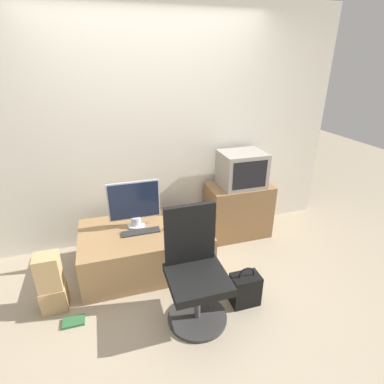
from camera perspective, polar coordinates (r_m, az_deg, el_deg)
name	(u,v)px	position (r m, az deg, el deg)	size (l,w,h in m)	color
ground_plane	(187,308)	(2.84, -0.97, -21.24)	(12.00, 12.00, 0.00)	tan
wall_back	(152,130)	(3.37, -7.59, 11.55)	(4.40, 0.05, 2.60)	silver
desk	(145,248)	(3.19, -8.89, -10.51)	(1.27, 0.81, 0.45)	#937047
side_stand	(238,210)	(3.71, 8.70, -3.35)	(0.75, 0.46, 0.65)	olive
main_monitor	(134,204)	(3.03, -10.91, -2.32)	(0.52, 0.18, 0.49)	silver
keyboard	(141,232)	(3.03, -9.71, -7.50)	(0.38, 0.10, 0.01)	#2D2D2D
mouse	(166,228)	(3.04, -4.95, -6.93)	(0.05, 0.04, 0.03)	#4C4C51
crt_tv	(242,169)	(3.50, 9.47, 4.32)	(0.50, 0.42, 0.40)	gray
office_chair	(195,274)	(2.52, 0.59, -15.33)	(0.50, 0.50, 0.98)	#333333
cardboard_box_lower	(55,297)	(3.02, -24.71, -17.73)	(0.21, 0.19, 0.23)	tan
cardboard_box_upper	(48,272)	(2.85, -25.68, -13.55)	(0.19, 0.17, 0.32)	tan
handbag	(245,289)	(2.83, 10.07, -17.74)	(0.25, 0.17, 0.38)	black
book	(74,322)	(2.89, -21.59, -21.96)	(0.18, 0.11, 0.02)	#2D6638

